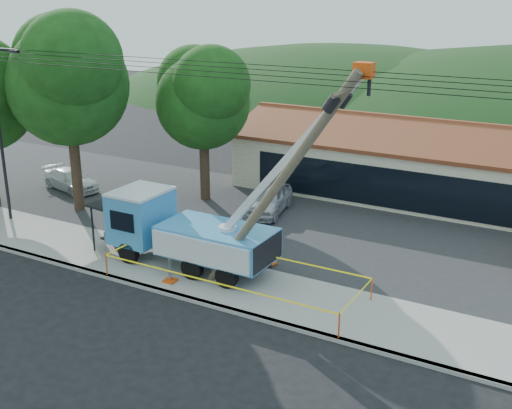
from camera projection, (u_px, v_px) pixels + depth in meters
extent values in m
plane|color=black|center=(167.00, 327.00, 23.25)|extent=(120.00, 120.00, 0.00)
cube|color=#A4A199|center=(200.00, 302.00, 24.96)|extent=(60.00, 0.25, 0.15)
cube|color=#A4A199|center=(226.00, 283.00, 26.53)|extent=(60.00, 4.00, 0.15)
cube|color=#28282B|center=(308.00, 225.00, 33.14)|extent=(60.00, 12.00, 0.10)
cube|color=#C1B899|center=(429.00, 169.00, 37.36)|extent=(22.00, 8.00, 3.40)
cube|color=black|center=(408.00, 191.00, 34.13)|extent=(18.04, 0.08, 2.21)
cube|color=brown|center=(422.00, 138.00, 35.01)|extent=(22.50, 4.53, 1.52)
cube|color=brown|center=(441.00, 126.00, 38.31)|extent=(22.50, 4.53, 1.52)
cube|color=brown|center=(433.00, 120.00, 36.45)|extent=(22.50, 0.30, 0.25)
cylinder|color=black|center=(0.00, 138.00, 32.46)|extent=(0.16, 0.16, 9.00)
cylinder|color=black|center=(2.00, 49.00, 30.64)|extent=(1.80, 0.14, 0.14)
cube|color=black|center=(15.00, 51.00, 30.24)|extent=(0.50, 0.22, 0.15)
cylinder|color=#332316|center=(76.00, 167.00, 34.64)|extent=(0.56, 0.56, 5.06)
sphere|color=#173E10|center=(68.00, 85.00, 33.25)|extent=(6.30, 6.30, 6.30)
sphere|color=#173E10|center=(61.00, 60.00, 34.16)|extent=(5.04, 5.04, 5.04)
sphere|color=#173E10|center=(72.00, 61.00, 31.53)|extent=(5.04, 5.04, 5.04)
cylinder|color=#332316|center=(205.00, 165.00, 36.58)|extent=(0.56, 0.56, 4.18)
sphere|color=#173E10|center=(203.00, 102.00, 35.43)|extent=(5.25, 5.25, 5.25)
sphere|color=#173E10|center=(194.00, 82.00, 36.19)|extent=(4.20, 4.20, 4.20)
sphere|color=#173E10|center=(211.00, 84.00, 34.00)|extent=(4.20, 4.20, 4.20)
ellipsoid|color=#163B15|center=(347.00, 93.00, 75.65)|extent=(78.40, 56.00, 28.00)
cylinder|color=black|center=(209.00, 77.00, 23.06)|extent=(60.00, 0.02, 0.02)
cylinder|color=black|center=(216.00, 72.00, 23.43)|extent=(60.00, 0.02, 0.02)
cylinder|color=black|center=(223.00, 67.00, 23.81)|extent=(60.00, 0.02, 0.02)
cylinder|color=black|center=(229.00, 63.00, 24.10)|extent=(60.00, 0.02, 0.02)
cylinder|color=black|center=(129.00, 252.00, 28.21)|extent=(0.95, 0.32, 0.95)
cylinder|color=black|center=(160.00, 236.00, 30.04)|extent=(0.95, 0.32, 0.95)
cylinder|color=black|center=(192.00, 268.00, 26.63)|extent=(0.95, 0.32, 0.95)
cylinder|color=black|center=(221.00, 250.00, 28.47)|extent=(0.95, 0.32, 0.95)
cylinder|color=black|center=(227.00, 276.00, 25.84)|extent=(0.95, 0.32, 0.95)
cylinder|color=black|center=(254.00, 257.00, 27.68)|extent=(0.95, 0.32, 0.95)
cube|color=black|center=(195.00, 250.00, 27.76)|extent=(6.99, 1.06, 0.26)
cube|color=#3A9AD0|center=(141.00, 216.00, 28.75)|extent=(2.12, 2.54, 2.23)
cube|color=silver|center=(140.00, 192.00, 28.38)|extent=(2.12, 2.54, 0.13)
cube|color=black|center=(124.00, 209.00, 29.17)|extent=(0.08, 1.91, 0.95)
cube|color=gray|center=(123.00, 230.00, 29.54)|extent=(0.16, 2.44, 0.53)
cube|color=#3A9AD0|center=(217.00, 241.00, 27.01)|extent=(4.87, 2.54, 1.27)
cylinder|color=silver|center=(228.00, 233.00, 26.61)|extent=(0.74, 0.74, 0.64)
cube|color=silver|center=(290.00, 156.00, 24.14)|extent=(5.88, 0.30, 6.95)
cube|color=gray|center=(298.00, 150.00, 23.90)|extent=(3.54, 0.19, 4.18)
cube|color=#DF470C|center=(364.00, 70.00, 21.57)|extent=(0.64, 0.53, 0.53)
cube|color=#DF470C|center=(170.00, 280.00, 26.49)|extent=(0.48, 0.48, 0.08)
cube|color=#DF470C|center=(270.00, 263.00, 28.19)|extent=(0.48, 0.48, 0.08)
cylinder|color=brown|center=(277.00, 187.00, 24.02)|extent=(6.36, 0.35, 9.09)
cube|color=brown|center=(344.00, 93.00, 21.66)|extent=(0.18, 2.00, 0.18)
cylinder|color=black|center=(344.00, 100.00, 22.33)|extent=(0.64, 0.40, 0.68)
cylinder|color=black|center=(331.00, 104.00, 21.41)|extent=(0.64, 0.40, 0.68)
cylinder|color=black|center=(93.00, 229.00, 29.32)|extent=(0.10, 0.10, 2.18)
cylinder|color=black|center=(123.00, 238.00, 28.21)|extent=(0.10, 0.10, 2.18)
cylinder|color=black|center=(111.00, 222.00, 30.16)|extent=(0.10, 0.10, 2.18)
cylinder|color=black|center=(141.00, 231.00, 29.04)|extent=(0.10, 0.10, 2.18)
cube|color=black|center=(115.00, 206.00, 28.82)|extent=(2.52, 1.72, 0.11)
cube|color=black|center=(126.00, 226.00, 29.63)|extent=(2.17, 0.30, 1.82)
cube|color=black|center=(118.00, 242.00, 29.37)|extent=(2.03, 0.60, 0.07)
cylinder|color=#DF470C|center=(106.00, 264.00, 26.98)|extent=(0.06, 0.06, 0.97)
cylinder|color=#DF470C|center=(339.00, 325.00, 22.08)|extent=(0.06, 0.06, 0.97)
cylinder|color=#DF470C|center=(372.00, 289.00, 24.79)|extent=(0.06, 0.06, 0.97)
cylinder|color=#DF470C|center=(155.00, 239.00, 29.69)|extent=(0.06, 0.06, 0.97)
cube|color=yellow|center=(211.00, 282.00, 24.39)|extent=(10.52, 0.01, 0.06)
cube|color=yellow|center=(357.00, 295.00, 23.30)|extent=(0.01, 3.28, 0.06)
cube|color=yellow|center=(253.00, 252.00, 27.10)|extent=(10.52, 0.01, 0.06)
cube|color=yellow|center=(131.00, 242.00, 28.20)|extent=(0.01, 3.28, 0.06)
imported|color=#B3B4BA|center=(268.00, 214.00, 34.90)|extent=(2.59, 4.69, 1.51)
imported|color=silver|center=(72.00, 191.00, 38.94)|extent=(4.49, 2.63, 1.22)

